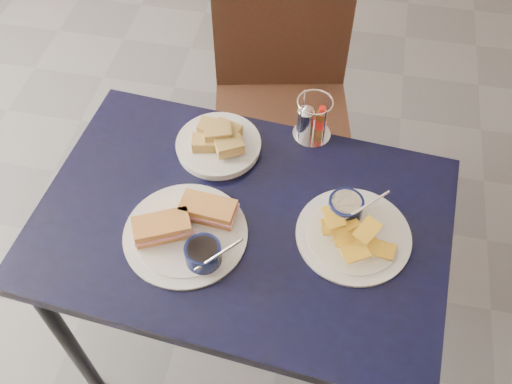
% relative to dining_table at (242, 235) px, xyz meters
% --- Properties ---
extents(ground, '(6.00, 6.00, 0.00)m').
position_rel_dining_table_xyz_m(ground, '(-0.24, -0.04, -0.67)').
color(ground, '#4E4E52').
rests_on(ground, ground).
extents(dining_table, '(1.12, 0.79, 0.75)m').
position_rel_dining_table_xyz_m(dining_table, '(0.00, 0.00, 0.00)').
color(dining_table, black).
rests_on(dining_table, ground).
extents(chair_far, '(0.56, 0.54, 1.01)m').
position_rel_dining_table_xyz_m(chair_far, '(0.01, 0.70, -0.10)').
color(chair_far, '#321A10').
rests_on(chair_far, ground).
extents(sandwich_plate, '(0.32, 0.32, 0.12)m').
position_rel_dining_table_xyz_m(sandwich_plate, '(-0.12, -0.08, 0.10)').
color(sandwich_plate, white).
rests_on(sandwich_plate, dining_table).
extents(plantain_plate, '(0.29, 0.29, 0.12)m').
position_rel_dining_table_xyz_m(plantain_plate, '(0.28, 0.02, 0.10)').
color(plantain_plate, white).
rests_on(plantain_plate, dining_table).
extents(bread_basket, '(0.24, 0.24, 0.08)m').
position_rel_dining_table_xyz_m(bread_basket, '(-0.11, 0.22, 0.10)').
color(bread_basket, white).
rests_on(bread_basket, dining_table).
extents(condiment_caddy, '(0.11, 0.11, 0.14)m').
position_rel_dining_table_xyz_m(condiment_caddy, '(0.13, 0.33, 0.13)').
color(condiment_caddy, silver).
rests_on(condiment_caddy, dining_table).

